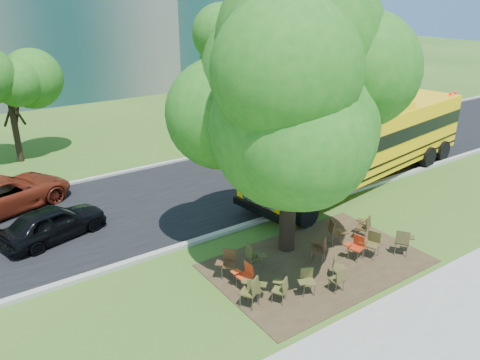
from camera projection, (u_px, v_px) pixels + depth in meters
ground at (285, 266)px, 15.38m from camera, size 160.00×160.00×0.00m
sidewalk at (414, 356)px, 11.54m from camera, size 60.00×4.00×0.04m
dirt_patch at (318, 263)px, 15.51m from camera, size 7.00×4.50×0.03m
asphalt_road at (184, 195)px, 20.72m from camera, size 80.00×8.00×0.04m
kerb_near at (234, 229)px, 17.65m from camera, size 80.00×0.25×0.14m
kerb_far at (146, 168)px, 23.84m from camera, size 80.00×0.25×0.14m
bg_tree_2 at (7, 82)px, 23.42m from camera, size 4.80×4.80×6.62m
bg_tree_3 at (242, 52)px, 28.42m from camera, size 5.60×5.60×7.84m
bg_tree_4 at (346, 56)px, 32.12m from camera, size 5.00×5.00×6.85m
main_tree at (293, 87)px, 14.32m from camera, size 7.20×7.20×9.28m
school_bus at (370, 139)px, 22.14m from camera, size 13.94×4.83×3.35m
chair_0 at (251, 289)px, 13.19m from camera, size 0.64×0.79×0.96m
chair_1 at (255, 288)px, 13.36m from camera, size 0.70×0.56×0.82m
chair_2 at (281, 287)px, 13.40m from camera, size 0.54×0.67×0.81m
chair_3 at (307, 279)px, 13.79m from camera, size 0.68×0.53×0.83m
chair_4 at (338, 278)px, 13.88m from camera, size 0.52×0.47×0.80m
chair_5 at (337, 265)px, 14.53m from camera, size 0.52×0.66×0.77m
chair_6 at (356, 245)px, 15.58m from camera, size 0.63×0.60×0.88m
chair_7 at (403, 240)px, 15.80m from camera, size 0.81×0.64×0.97m
chair_8 at (245, 273)px, 14.03m from camera, size 0.53×0.56×0.85m
chair_9 at (228, 261)px, 14.59m from camera, size 0.81×0.64×0.94m
chair_10 at (253, 254)px, 14.95m from camera, size 0.55×0.69×0.94m
chair_11 at (321, 247)px, 15.41m from camera, size 0.61×0.77×0.92m
chair_12 at (335, 230)px, 16.43m from camera, size 0.63×0.80×0.97m
chair_13 at (364, 225)px, 16.83m from camera, size 0.64×0.73×0.94m
chair_14 at (372, 242)px, 15.72m from camera, size 0.72×0.64×0.93m
black_car at (54, 223)px, 16.88m from camera, size 4.04×2.44×1.29m
bg_car_red at (6, 194)px, 19.13m from camera, size 5.67×3.95×1.44m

